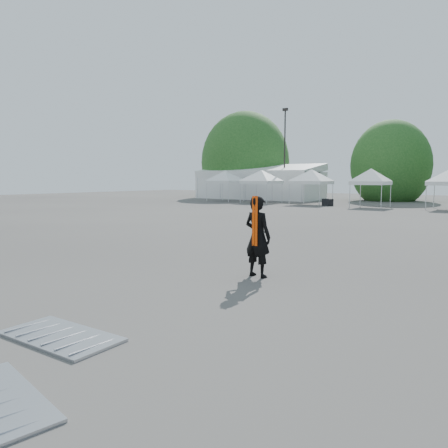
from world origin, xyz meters
The scene contains 12 objects.
ground centered at (0.00, 0.00, 0.00)m, with size 120.00×120.00×0.00m, color #474442.
marquee centered at (-22.00, 35.00, 1.97)m, with size 15.00×6.25×4.23m.
light_pole_west centered at (-18.00, 34.00, 5.77)m, with size 0.60×0.25×10.30m.
tree_far_w centered at (-26.00, 38.00, 4.54)m, with size 4.80×4.80×7.30m.
tree_mid_w centered at (-8.00, 40.00, 3.93)m, with size 4.16×4.16×6.33m.
tent_a centered at (-22.27, 28.48, 3.06)m, with size 4.40×4.40×3.88m.
tent_b centered at (-17.41, 28.06, 3.06)m, with size 4.67×4.67×3.88m.
tent_c centered at (-12.05, 28.39, 3.06)m, with size 4.63×4.63×3.88m.
tent_d centered at (-6.14, 27.56, 3.06)m, with size 4.04×4.04×3.88m.
man centered at (0.17, -0.95, 1.03)m, with size 0.80×0.57×2.06m.
barrier_left centered at (-0.06, -6.41, 0.03)m, with size 2.02×1.07×0.06m.
crate_west centered at (-9.82, 27.12, 0.32)m, with size 0.83×0.65×0.65m, color black.
Camera 1 is at (5.93, -10.23, 2.50)m, focal length 35.00 mm.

